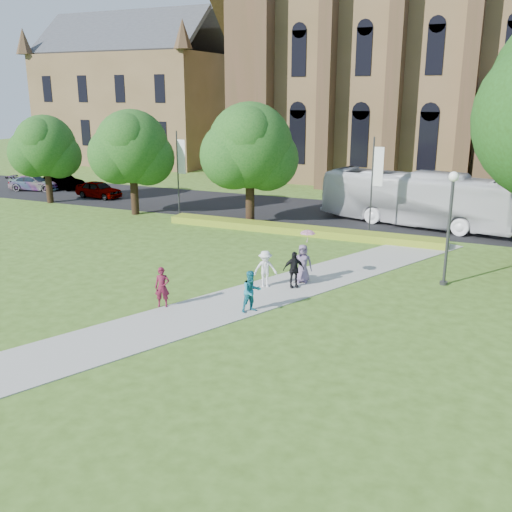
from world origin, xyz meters
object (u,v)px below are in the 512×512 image
at_px(streetlamp, 450,215).
at_px(tour_coach, 416,199).
at_px(car_1, 62,182).
at_px(car_0, 99,189).
at_px(pedestrian_0, 162,287).
at_px(car_2, 34,183).

distance_m(streetlamp, tour_coach, 12.54).
bearing_deg(car_1, car_0, -108.83).
bearing_deg(tour_coach, pedestrian_0, 172.22).
xyz_separation_m(streetlamp, car_2, (-37.11, 12.55, -2.61)).
height_order(car_2, pedestrian_0, pedestrian_0).
bearing_deg(tour_coach, car_1, 98.63).
distance_m(tour_coach, car_1, 31.96).
bearing_deg(car_2, tour_coach, -106.64).
height_order(tour_coach, car_1, tour_coach).
height_order(streetlamp, car_2, streetlamp).
bearing_deg(car_2, car_1, -71.41).
xyz_separation_m(tour_coach, car_1, (-31.89, 1.89, -1.09)).
xyz_separation_m(streetlamp, tour_coach, (-3.20, 12.04, -1.49)).
height_order(car_1, pedestrian_0, pedestrian_0).
bearing_deg(car_0, streetlamp, -106.60).
height_order(car_0, car_2, car_0).
bearing_deg(pedestrian_0, tour_coach, 45.39).
distance_m(car_0, car_1, 6.21).
distance_m(car_0, pedestrian_0, 27.21).
distance_m(tour_coach, car_0, 26.08).
distance_m(car_0, car_2, 7.90).
distance_m(tour_coach, pedestrian_0, 21.05).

